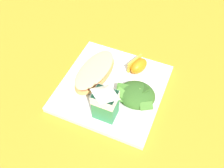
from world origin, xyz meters
name	(u,v)px	position (x,y,z in m)	size (l,w,h in m)	color
ground	(112,90)	(0.00, 0.00, 0.00)	(3.00, 3.00, 0.00)	orange
white_plate	(112,88)	(0.00, 0.00, 0.01)	(0.28, 0.28, 0.02)	white
cheesy_pizza_bread	(95,72)	(0.06, -0.01, 0.03)	(0.10, 0.18, 0.04)	tan
green_salad_pile	(136,95)	(-0.08, 0.02, 0.04)	(0.11, 0.09, 0.05)	#336023
milk_carton	(105,101)	(-0.02, 0.09, 0.08)	(0.06, 0.04, 0.11)	#2D8451
orange_wedge_front	(138,66)	(-0.05, -0.08, 0.04)	(0.06, 0.07, 0.04)	orange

